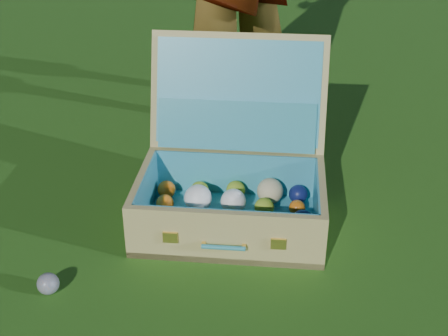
# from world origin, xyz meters

# --- Properties ---
(ground) EXTENTS (60.00, 60.00, 0.00)m
(ground) POSITION_xyz_m (0.00, 0.00, 0.00)
(ground) COLOR #215114
(ground) RESTS_ON ground
(stray_ball) EXTENTS (0.06, 0.06, 0.06)m
(stray_ball) POSITION_xyz_m (-0.43, -0.06, 0.03)
(stray_ball) COLOR #396394
(stray_ball) RESTS_ON ground
(suitcase) EXTENTS (0.72, 0.70, 0.53)m
(suitcase) POSITION_xyz_m (0.16, 0.20, 0.15)
(suitcase) COLOR tan
(suitcase) RESTS_ON ground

